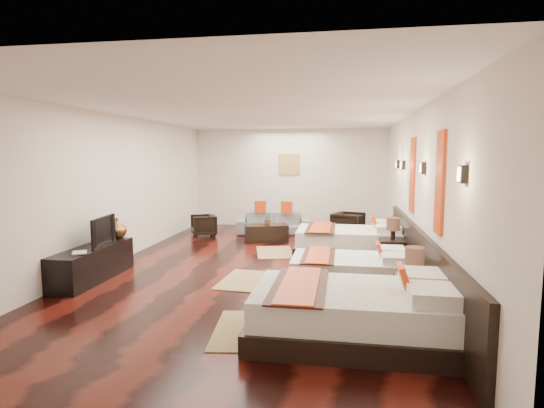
% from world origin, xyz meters
% --- Properties ---
extents(floor, '(5.50, 9.50, 0.01)m').
position_xyz_m(floor, '(0.00, 0.00, 0.00)').
color(floor, black).
rests_on(floor, ground).
extents(ceiling, '(5.50, 9.50, 0.01)m').
position_xyz_m(ceiling, '(0.00, 0.00, 2.80)').
color(ceiling, white).
rests_on(ceiling, floor).
extents(back_wall, '(5.50, 0.01, 2.80)m').
position_xyz_m(back_wall, '(0.00, 4.75, 1.40)').
color(back_wall, silver).
rests_on(back_wall, floor).
extents(left_wall, '(0.01, 9.50, 2.80)m').
position_xyz_m(left_wall, '(-2.75, 0.00, 1.40)').
color(left_wall, silver).
rests_on(left_wall, floor).
extents(right_wall, '(0.01, 9.50, 2.80)m').
position_xyz_m(right_wall, '(2.75, 0.00, 1.40)').
color(right_wall, silver).
rests_on(right_wall, floor).
extents(headboard_panel, '(0.08, 6.60, 0.90)m').
position_xyz_m(headboard_panel, '(2.71, -0.80, 0.45)').
color(headboard_panel, black).
rests_on(headboard_panel, floor).
extents(bed_near, '(2.28, 1.43, 0.87)m').
position_xyz_m(bed_near, '(1.70, -2.83, 0.30)').
color(bed_near, black).
rests_on(bed_near, floor).
extents(bed_mid, '(1.88, 1.18, 0.72)m').
position_xyz_m(bed_mid, '(1.69, -0.87, 0.25)').
color(bed_mid, black).
rests_on(bed_mid, floor).
extents(bed_far, '(2.18, 1.37, 0.83)m').
position_xyz_m(bed_far, '(1.70, 1.31, 0.29)').
color(bed_far, black).
rests_on(bed_far, floor).
extents(nightstand_a, '(0.45, 0.45, 0.89)m').
position_xyz_m(nightstand_a, '(2.44, -1.99, 0.31)').
color(nightstand_a, black).
rests_on(nightstand_a, floor).
extents(nightstand_b, '(0.47, 0.47, 0.92)m').
position_xyz_m(nightstand_b, '(2.44, 0.43, 0.32)').
color(nightstand_b, black).
rests_on(nightstand_b, floor).
extents(jute_mat_near, '(0.88, 1.28, 0.01)m').
position_xyz_m(jute_mat_near, '(0.45, -2.81, 0.01)').
color(jute_mat_near, olive).
rests_on(jute_mat_near, floor).
extents(jute_mat_mid, '(0.83, 1.25, 0.01)m').
position_xyz_m(jute_mat_mid, '(-0.02, -0.82, 0.01)').
color(jute_mat_mid, olive).
rests_on(jute_mat_mid, floor).
extents(jute_mat_far, '(1.00, 1.34, 0.01)m').
position_xyz_m(jute_mat_far, '(0.14, 1.30, 0.01)').
color(jute_mat_far, olive).
rests_on(jute_mat_far, floor).
extents(tv_console, '(0.50, 1.80, 0.55)m').
position_xyz_m(tv_console, '(-2.50, -1.19, 0.28)').
color(tv_console, black).
rests_on(tv_console, floor).
extents(tv, '(0.21, 0.85, 0.49)m').
position_xyz_m(tv, '(-2.45, -1.06, 0.79)').
color(tv, black).
rests_on(tv, tv_console).
extents(book, '(0.32, 0.34, 0.03)m').
position_xyz_m(book, '(-2.50, -1.72, 0.56)').
color(book, black).
rests_on(book, tv_console).
extents(figurine, '(0.40, 0.40, 0.36)m').
position_xyz_m(figurine, '(-2.50, -0.38, 0.73)').
color(figurine, brown).
rests_on(figurine, tv_console).
extents(sofa, '(2.02, 1.08, 0.56)m').
position_xyz_m(sofa, '(-0.26, 3.51, 0.28)').
color(sofa, slate).
rests_on(sofa, floor).
extents(armchair_left, '(0.80, 0.80, 0.55)m').
position_xyz_m(armchair_left, '(-1.95, 2.86, 0.27)').
color(armchair_left, black).
rests_on(armchair_left, floor).
extents(armchair_right, '(0.90, 0.89, 0.65)m').
position_xyz_m(armchair_right, '(1.68, 3.14, 0.33)').
color(armchair_right, black).
rests_on(armchair_right, floor).
extents(coffee_table, '(1.11, 0.79, 0.40)m').
position_xyz_m(coffee_table, '(-0.26, 2.46, 0.20)').
color(coffee_table, black).
rests_on(coffee_table, floor).
extents(table_plant, '(0.27, 0.24, 0.26)m').
position_xyz_m(table_plant, '(-0.22, 2.49, 0.53)').
color(table_plant, '#28541C').
rests_on(table_plant, coffee_table).
extents(orange_panel_a, '(0.04, 0.40, 1.30)m').
position_xyz_m(orange_panel_a, '(2.73, -1.90, 1.70)').
color(orange_panel_a, '#D86014').
rests_on(orange_panel_a, right_wall).
extents(orange_panel_b, '(0.04, 0.40, 1.30)m').
position_xyz_m(orange_panel_b, '(2.73, 0.30, 1.70)').
color(orange_panel_b, '#D86014').
rests_on(orange_panel_b, right_wall).
extents(sconce_near, '(0.07, 0.12, 0.18)m').
position_xyz_m(sconce_near, '(2.70, -3.00, 1.85)').
color(sconce_near, black).
rests_on(sconce_near, right_wall).
extents(sconce_mid, '(0.07, 0.12, 0.18)m').
position_xyz_m(sconce_mid, '(2.70, -0.80, 1.85)').
color(sconce_mid, black).
rests_on(sconce_mid, right_wall).
extents(sconce_far, '(0.07, 0.12, 0.18)m').
position_xyz_m(sconce_far, '(2.70, 1.40, 1.85)').
color(sconce_far, black).
rests_on(sconce_far, right_wall).
extents(sconce_lounge, '(0.07, 0.12, 0.18)m').
position_xyz_m(sconce_lounge, '(2.70, 2.30, 1.85)').
color(sconce_lounge, black).
rests_on(sconce_lounge, right_wall).
extents(gold_artwork, '(0.60, 0.04, 0.60)m').
position_xyz_m(gold_artwork, '(0.00, 4.73, 1.80)').
color(gold_artwork, '#AD873F').
rests_on(gold_artwork, back_wall).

